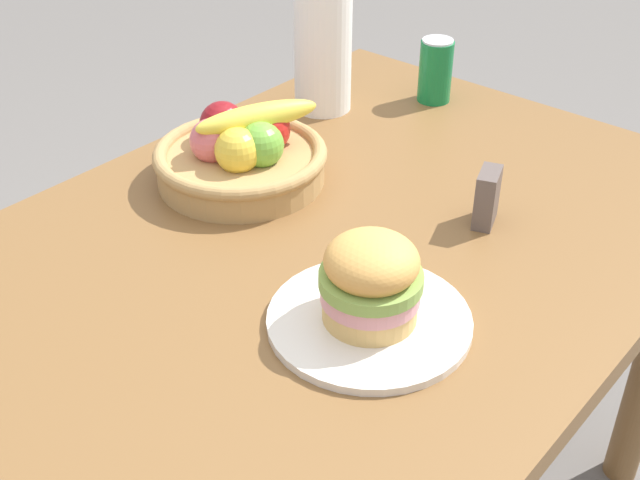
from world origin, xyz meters
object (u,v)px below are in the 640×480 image
object	(u,v)px
paper_towel_roll	(323,49)
sandwich	(371,279)
plate	(369,320)
soda_can	(435,71)
fruit_basket	(242,154)
napkin_holder	(487,198)

from	to	relation	value
paper_towel_roll	sandwich	bearing A→B (deg)	-134.44
plate	soda_can	bearing A→B (deg)	27.37
soda_can	fruit_basket	distance (m)	0.48
sandwich	napkin_holder	world-z (taller)	sandwich
paper_towel_roll	fruit_basket	bearing A→B (deg)	-164.84
plate	soda_can	xyz separation A→B (m)	(0.64, 0.33, 0.06)
plate	sandwich	xyz separation A→B (m)	(0.00, -0.00, 0.07)
plate	paper_towel_roll	world-z (taller)	paper_towel_roll
soda_can	napkin_holder	bearing A→B (deg)	-136.12
plate	paper_towel_roll	bearing A→B (deg)	45.56
fruit_basket	plate	bearing A→B (deg)	-112.39
soda_can	paper_towel_roll	size ratio (longest dim) A/B	0.53
soda_can	plate	bearing A→B (deg)	-152.63
fruit_basket	napkin_holder	distance (m)	0.41
fruit_basket	paper_towel_roll	xyz separation A→B (m)	(0.31, 0.08, 0.07)
plate	napkin_holder	size ratio (longest dim) A/B	2.99
sandwich	soda_can	xyz separation A→B (m)	(0.64, 0.33, -0.01)
plate	paper_towel_roll	size ratio (longest dim) A/B	1.12
soda_can	paper_towel_roll	bearing A→B (deg)	139.61
plate	soda_can	size ratio (longest dim) A/B	2.13
sandwich	paper_towel_roll	bearing A→B (deg)	45.56
paper_towel_roll	napkin_holder	xyz separation A→B (m)	(-0.16, -0.46, -0.07)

